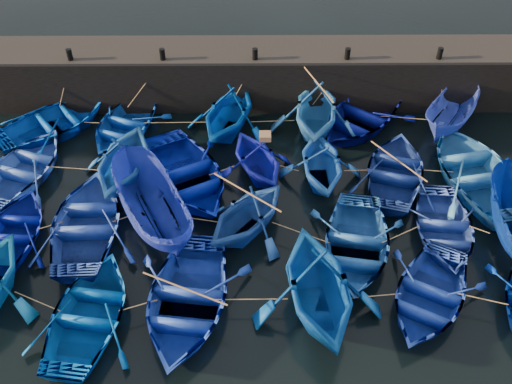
{
  "coord_description": "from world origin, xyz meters",
  "views": [
    {
      "loc": [
        -0.1,
        -12.39,
        15.35
      ],
      "look_at": [
        0.0,
        3.2,
        0.7
      ],
      "focal_mm": 40.0,
      "sensor_mm": 36.0,
      "label": 1
    }
  ],
  "objects_px": {
    "boat_8": "(186,175)",
    "boat_0": "(53,122)",
    "boat_13": "(14,232)",
    "wooden_crate": "(265,136)"
  },
  "relations": [
    {
      "from": "boat_8",
      "to": "boat_0",
      "type": "bearing_deg",
      "value": 122.73
    },
    {
      "from": "boat_13",
      "to": "wooden_crate",
      "type": "relative_size",
      "value": 9.08
    },
    {
      "from": "boat_8",
      "to": "boat_13",
      "type": "relative_size",
      "value": 1.34
    },
    {
      "from": "boat_0",
      "to": "boat_13",
      "type": "xyz_separation_m",
      "value": [
        0.2,
        -6.41,
        -0.1
      ]
    },
    {
      "from": "boat_0",
      "to": "boat_8",
      "type": "xyz_separation_m",
      "value": [
        6.12,
        -3.56,
        0.05
      ]
    },
    {
      "from": "boat_13",
      "to": "wooden_crate",
      "type": "height_order",
      "value": "wooden_crate"
    },
    {
      "from": "wooden_crate",
      "to": "boat_8",
      "type": "bearing_deg",
      "value": -169.92
    },
    {
      "from": "boat_0",
      "to": "wooden_crate",
      "type": "distance_m",
      "value": 9.8
    },
    {
      "from": "boat_0",
      "to": "wooden_crate",
      "type": "bearing_deg",
      "value": -147.26
    },
    {
      "from": "boat_8",
      "to": "wooden_crate",
      "type": "height_order",
      "value": "wooden_crate"
    }
  ]
}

